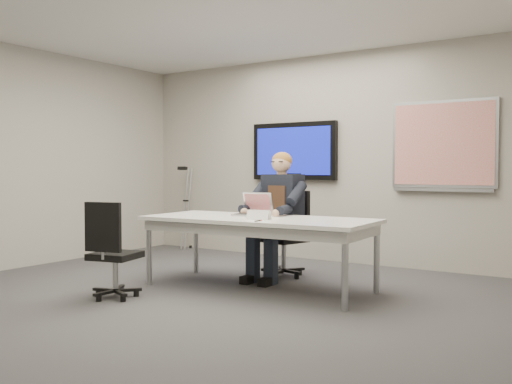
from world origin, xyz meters
The scene contains 12 objects.
floor centered at (0.00, 0.00, 0.00)m, with size 6.00×6.00×0.02m, color #373639.
wall_back centered at (0.00, 3.00, 1.40)m, with size 6.00×0.02×2.80m, color #A9A398.
conference_table centered at (0.22, 0.94, 0.66)m, with size 2.46×1.12×0.74m.
tv_display centered at (-0.50, 2.95, 1.50)m, with size 1.30×0.09×0.80m.
whiteboard centered at (1.55, 2.97, 1.53)m, with size 1.25×0.08×1.10m.
office_chair_far centered at (0.10, 1.71, 0.31)m, with size 0.58×0.58×1.00m.
office_chair_near centered at (-0.70, -0.22, 0.29)m, with size 0.54×0.54×0.94m.
seated_person centered at (0.09, 1.45, 0.58)m, with size 0.46×0.79×1.45m.
crutch centered at (-2.36, 2.83, 0.66)m, with size 0.18×0.26×1.32m, color #AFB2B7, non-canonical shape.
laptop centered at (0.02, 1.15, 0.81)m, with size 0.37×0.36×0.25m.
name_tent centered at (0.35, 0.74, 0.79)m, with size 0.24×0.07×0.10m, color white, non-canonical shape.
pen centered at (0.45, 0.57, 0.75)m, with size 0.01×0.01×0.14m, color black.
Camera 1 is at (3.44, -4.01, 1.24)m, focal length 40.00 mm.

